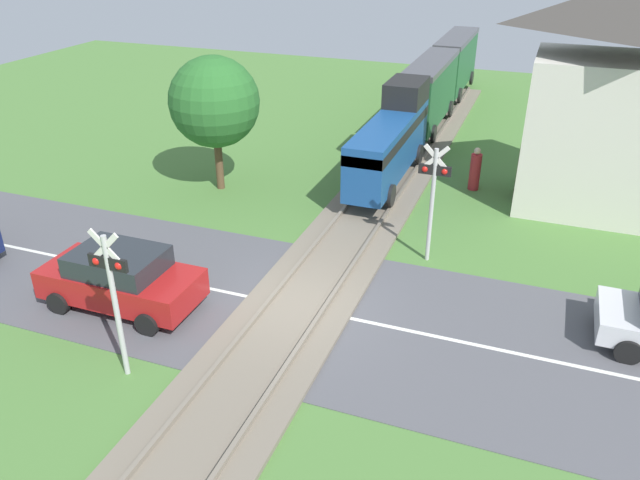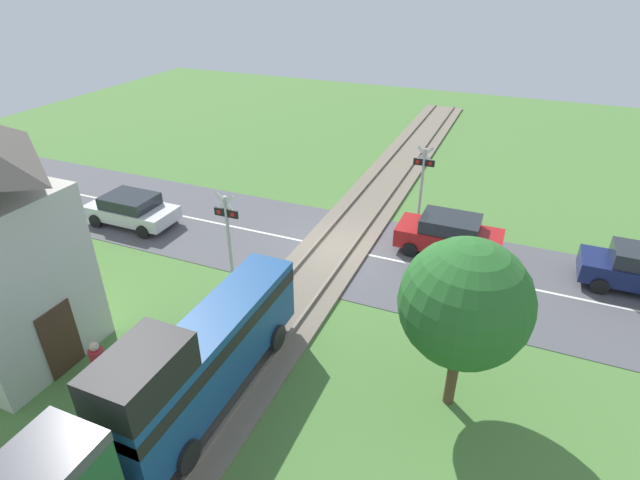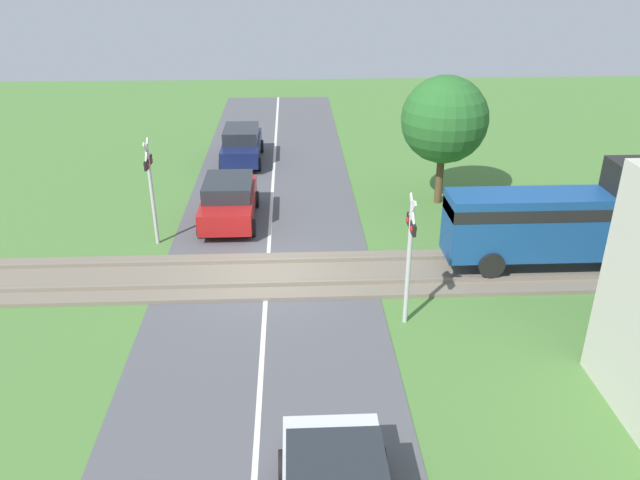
{
  "view_description": "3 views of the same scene",
  "coord_description": "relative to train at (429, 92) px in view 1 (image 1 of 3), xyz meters",
  "views": [
    {
      "loc": [
        5.2,
        -12.31,
        8.94
      ],
      "look_at": [
        0.0,
        1.58,
        1.2
      ],
      "focal_mm": 35.0,
      "sensor_mm": 36.0,
      "label": 1
    },
    {
      "loc": [
        -6.22,
        16.39,
        10.22
      ],
      "look_at": [
        0.0,
        1.58,
        1.2
      ],
      "focal_mm": 28.0,
      "sensor_mm": 36.0,
      "label": 2
    },
    {
      "loc": [
        16.28,
        0.82,
        8.95
      ],
      "look_at": [
        0.0,
        1.58,
        1.2
      ],
      "focal_mm": 35.0,
      "sensor_mm": 36.0,
      "label": 3
    }
  ],
  "objects": [
    {
      "name": "ground_plane",
      "position": [
        0.0,
        -15.65,
        -1.88
      ],
      "size": [
        60.0,
        60.0,
        0.0
      ],
      "primitive_type": "plane",
      "color": "#4C7A38"
    },
    {
      "name": "road_surface",
      "position": [
        0.0,
        -15.65,
        -1.87
      ],
      "size": [
        48.0,
        6.4,
        0.02
      ],
      "color": "#515156",
      "rests_on": "ground_plane"
    },
    {
      "name": "track_bed",
      "position": [
        0.0,
        -15.65,
        -1.81
      ],
      "size": [
        2.8,
        48.0,
        0.24
      ],
      "color": "#756B5B",
      "rests_on": "ground_plane"
    },
    {
      "name": "train",
      "position": [
        0.0,
        0.0,
        0.0
      ],
      "size": [
        1.58,
        20.47,
        3.18
      ],
      "color": "navy",
      "rests_on": "track_bed"
    },
    {
      "name": "car_near_crossing",
      "position": [
        -4.25,
        -17.09,
        -1.06
      ],
      "size": [
        4.04,
        1.95,
        1.57
      ],
      "color": "#A81919",
      "rests_on": "ground_plane"
    },
    {
      "name": "crossing_signal_west_approach",
      "position": [
        -2.55,
        -19.33,
        0.35
      ],
      "size": [
        0.9,
        0.18,
        3.51
      ],
      "color": "#B7B7B7",
      "rests_on": "ground_plane"
    },
    {
      "name": "crossing_signal_east_approach",
      "position": [
        2.55,
        -11.97,
        0.35
      ],
      "size": [
        0.9,
        0.18,
        3.51
      ],
      "color": "#B7B7B7",
      "rests_on": "ground_plane"
    },
    {
      "name": "station_building",
      "position": [
        7.23,
        -6.32,
        1.73
      ],
      "size": [
        5.78,
        3.92,
        7.39
      ],
      "color": "beige",
      "rests_on": "ground_plane"
    },
    {
      "name": "pedestrian_by_station",
      "position": [
        3.04,
        -6.14,
        -1.15
      ],
      "size": [
        0.39,
        0.39,
        1.59
      ],
      "color": "#B2282D",
      "rests_on": "ground_plane"
    },
    {
      "name": "tree_roadside_hedge",
      "position": [
        -5.69,
        -9.3,
        1.32
      ],
      "size": [
        3.16,
        3.16,
        4.79
      ],
      "color": "brown",
      "rests_on": "ground_plane"
    }
  ]
}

